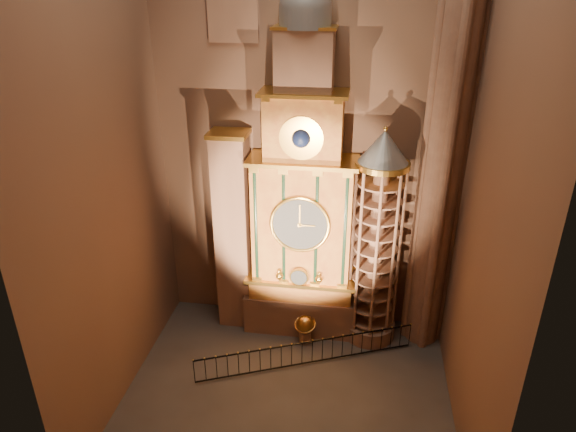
% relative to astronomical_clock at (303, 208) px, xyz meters
% --- Properties ---
extents(floor, '(14.00, 14.00, 0.00)m').
position_rel_astronomical_clock_xyz_m(floor, '(0.00, -4.96, -6.68)').
color(floor, '#383330').
rests_on(floor, ground).
extents(wall_back, '(22.00, 0.00, 22.00)m').
position_rel_astronomical_clock_xyz_m(wall_back, '(0.00, 1.04, 4.32)').
color(wall_back, brown).
rests_on(wall_back, floor).
extents(wall_left, '(0.00, 22.00, 22.00)m').
position_rel_astronomical_clock_xyz_m(wall_left, '(-7.00, -4.96, 4.32)').
color(wall_left, brown).
rests_on(wall_left, floor).
extents(wall_right, '(0.00, 22.00, 22.00)m').
position_rel_astronomical_clock_xyz_m(wall_right, '(7.00, -4.96, 4.32)').
color(wall_right, brown).
rests_on(wall_right, floor).
extents(astronomical_clock, '(5.60, 2.41, 16.70)m').
position_rel_astronomical_clock_xyz_m(astronomical_clock, '(0.00, 0.00, 0.00)').
color(astronomical_clock, '#8C634C').
rests_on(astronomical_clock, floor).
extents(portrait_tower, '(1.80, 1.60, 10.20)m').
position_rel_astronomical_clock_xyz_m(portrait_tower, '(-3.40, 0.02, -1.53)').
color(portrait_tower, '#8C634C').
rests_on(portrait_tower, floor).
extents(stair_turret, '(2.50, 2.50, 10.80)m').
position_rel_astronomical_clock_xyz_m(stair_turret, '(3.50, -0.26, -1.41)').
color(stair_turret, '#8C634C').
rests_on(stair_turret, floor).
extents(gothic_pier, '(2.04, 2.04, 22.00)m').
position_rel_astronomical_clock_xyz_m(gothic_pier, '(6.10, 0.04, 4.32)').
color(gothic_pier, '#8C634C').
rests_on(gothic_pier, floor).
extents(celestial_globe, '(1.30, 1.26, 1.53)m').
position_rel_astronomical_clock_xyz_m(celestial_globe, '(0.36, -1.38, -5.76)').
color(celestial_globe, '#8C634C').
rests_on(celestial_globe, floor).
extents(iron_railing, '(9.60, 4.04, 1.27)m').
position_rel_astronomical_clock_xyz_m(iron_railing, '(0.65, -2.99, -5.99)').
color(iron_railing, black).
rests_on(iron_railing, floor).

